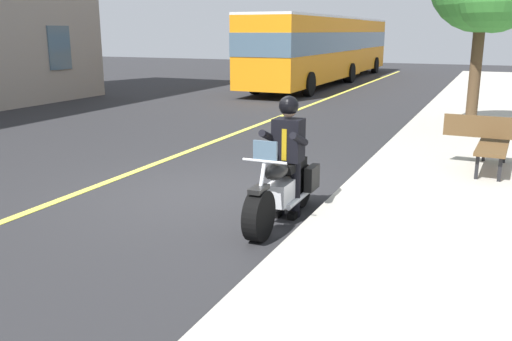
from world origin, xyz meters
name	(u,v)px	position (x,y,z in m)	size (l,w,h in m)	color
ground_plane	(209,194)	(0.00, 0.00, 0.00)	(80.00, 80.00, 0.00)	#28282B
sidewalk_curb	(509,229)	(0.00, 4.50, 0.07)	(60.00, 5.00, 0.15)	#B2ADA0
lane_center_stripe	(110,181)	(0.00, -2.00, 0.01)	(60.00, 0.16, 0.01)	#E5DB4C
motorcycle_main	(283,189)	(0.69, 1.56, 0.45)	(2.21, 0.60, 1.26)	black
rider_main	(288,146)	(0.50, 1.56, 1.04)	(0.62, 0.54, 1.74)	black
bus_near	(344,44)	(-24.63, -4.36, 1.87)	(11.05, 2.70, 3.30)	orange
bus_far	(307,47)	(-17.15, -4.14, 1.87)	(11.05, 2.70, 3.30)	orange
bench_sidewalk	(494,139)	(-3.04, 4.20, 0.71)	(1.82, 1.80, 0.95)	brown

